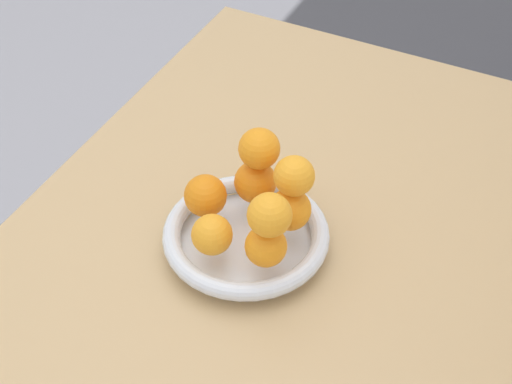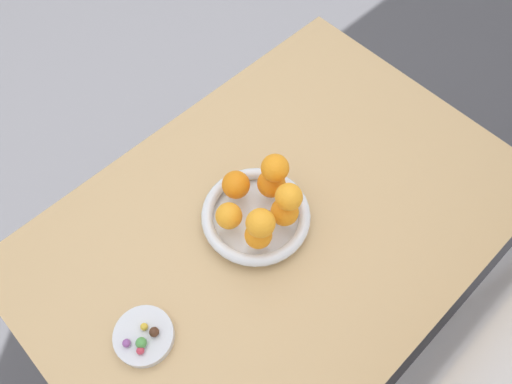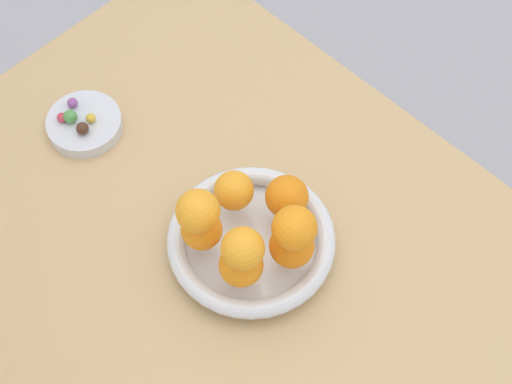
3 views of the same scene
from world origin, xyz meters
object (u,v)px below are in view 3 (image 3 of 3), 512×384
at_px(orange_2, 202,230).
at_px(dining_table, 251,303).
at_px(orange_1, 234,191).
at_px(candy_ball_0, 70,117).
at_px(orange_3, 241,265).
at_px(candy_ball_2, 72,103).
at_px(orange_4, 292,246).
at_px(orange_0, 287,197).
at_px(fruit_bowl, 251,241).
at_px(candy_ball_4, 82,128).
at_px(candy_dish, 83,126).
at_px(orange_6, 198,211).
at_px(candy_ball_3, 62,118).
at_px(orange_5, 294,228).
at_px(orange_7, 243,249).
at_px(candy_ball_1, 91,118).

bearing_deg(orange_2, dining_table, -166.70).
xyz_separation_m(orange_1, candy_ball_0, (0.29, 0.07, -0.04)).
bearing_deg(candy_ball_0, dining_table, -177.95).
bearing_deg(orange_3, candy_ball_2, -3.46).
bearing_deg(orange_4, orange_0, -41.45).
bearing_deg(orange_4, fruit_bowl, 14.43).
distance_m(candy_ball_2, candy_ball_4, 0.05).
relative_size(dining_table, orange_2, 19.25).
bearing_deg(orange_1, candy_dish, 12.25).
relative_size(orange_3, orange_6, 1.02).
height_order(candy_ball_3, candy_ball_4, candy_ball_4).
distance_m(orange_0, orange_5, 0.10).
xyz_separation_m(dining_table, candy_dish, (0.37, 0.00, 0.10)).
bearing_deg(candy_dish, orange_1, -167.75).
height_order(candy_dish, orange_7, orange_7).
height_order(dining_table, candy_ball_0, candy_ball_0).
bearing_deg(orange_2, candy_ball_2, -4.25).
xyz_separation_m(orange_4, candy_ball_0, (0.41, 0.06, -0.04)).
bearing_deg(candy_ball_3, candy_ball_0, -136.50).
bearing_deg(orange_5, orange_6, 32.39).
distance_m(dining_table, orange_5, 0.23).
distance_m(orange_3, orange_6, 0.09).
xyz_separation_m(orange_2, orange_6, (-0.00, 0.00, 0.06)).
xyz_separation_m(candy_ball_1, candy_ball_3, (0.03, 0.03, 0.00)).
distance_m(orange_2, orange_6, 0.06).
xyz_separation_m(dining_table, orange_3, (0.00, 0.02, 0.16)).
xyz_separation_m(candy_ball_2, candy_ball_4, (-0.05, 0.02, 0.00)).
relative_size(fruit_bowl, orange_0, 3.88).
height_order(candy_ball_1, candy_ball_2, candy_ball_2).
height_order(orange_1, candy_ball_1, orange_1).
relative_size(orange_5, candy_ball_1, 3.92).
height_order(orange_4, candy_ball_0, orange_4).
bearing_deg(candy_ball_0, orange_0, -162.01).
bearing_deg(orange_3, dining_table, -90.06).
bearing_deg(candy_ball_4, candy_ball_1, -70.86).
bearing_deg(fruit_bowl, candy_ball_2, 4.35).
bearing_deg(candy_ball_4, orange_2, 179.22).
xyz_separation_m(candy_dish, candy_ball_1, (-0.01, -0.01, 0.02)).
bearing_deg(candy_ball_4, candy_dish, -28.73).
distance_m(orange_1, candy_ball_0, 0.30).
xyz_separation_m(orange_0, orange_4, (-0.06, 0.05, 0.00)).
relative_size(fruit_bowl, candy_ball_1, 15.76).
bearing_deg(orange_2, orange_4, -146.97).
relative_size(orange_2, orange_6, 0.97).
bearing_deg(candy_ball_1, dining_table, 178.73).
bearing_deg(orange_0, candy_ball_1, 15.73).
xyz_separation_m(orange_7, candy_ball_3, (0.39, 0.00, -0.10)).
height_order(orange_2, candy_ball_3, orange_2).
distance_m(dining_table, candy_dish, 0.38).
bearing_deg(dining_table, orange_7, 106.95).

